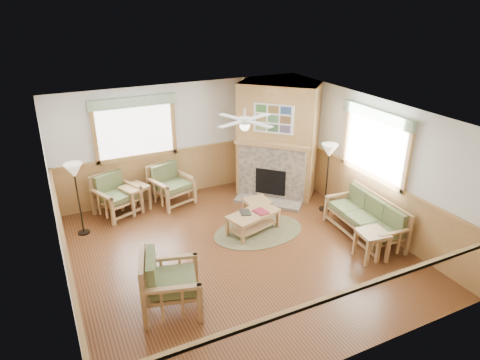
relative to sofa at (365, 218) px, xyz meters
name	(u,v)px	position (x,y,z in m)	size (l,w,h in m)	color
floor	(237,252)	(-2.55, 0.59, -0.42)	(6.00, 6.00, 0.01)	#5C3219
ceiling	(237,114)	(-2.55, 0.59, 2.29)	(6.00, 6.00, 0.01)	white
wall_back	(183,140)	(-2.55, 3.59, 0.94)	(6.00, 0.02, 2.70)	silver
wall_front	(343,281)	(-2.55, -2.41, 0.94)	(6.00, 0.02, 2.70)	silver
wall_left	(58,224)	(-5.55, 0.59, 0.94)	(0.02, 6.00, 2.70)	silver
wall_right	(368,161)	(0.45, 0.59, 0.94)	(0.02, 6.00, 2.70)	silver
wainscot	(237,227)	(-2.55, 0.59, 0.14)	(6.00, 6.00, 1.10)	#A47943
fireplace	(278,140)	(-0.50, 2.64, 0.94)	(2.20, 2.20, 2.70)	#A47943
window_back	(132,95)	(-3.65, 3.55, 2.12)	(1.90, 0.16, 1.50)	white
window_right	(381,108)	(0.41, 0.39, 2.12)	(0.16, 1.90, 1.50)	white
ceiling_fan	(245,110)	(-2.25, 0.89, 2.25)	(1.24, 1.24, 0.36)	white
sofa	(365,218)	(0.00, 0.00, 0.00)	(0.74, 1.80, 0.83)	#A1794B
armchair_back_left	(117,195)	(-4.28, 3.14, 0.04)	(0.82, 0.82, 0.92)	#A1794B
armchair_back_right	(172,185)	(-3.02, 3.14, 0.05)	(0.82, 0.82, 0.92)	#A1794B
armchair_left	(171,282)	(-4.14, -0.39, 0.08)	(0.88, 0.88, 0.99)	#A1794B
coffee_table	(253,222)	(-1.92, 1.14, -0.20)	(1.09, 0.55, 0.44)	#A1794B
end_table_chairs	(135,198)	(-3.88, 3.14, -0.12)	(0.53, 0.51, 0.60)	#A1794B
end_table_sofa	(371,245)	(-0.42, -0.69, -0.13)	(0.51, 0.49, 0.57)	#A1794B
footstool	(257,209)	(-1.57, 1.63, -0.20)	(0.50, 0.50, 0.43)	#A1794B
braided_rug	(258,231)	(-1.82, 1.08, -0.41)	(1.93, 1.93, 0.01)	brown
floor_lamp_left	(78,199)	(-5.10, 2.60, 0.36)	(0.35, 0.35, 1.54)	black
floor_lamp_right	(327,178)	(0.00, 1.30, 0.38)	(0.36, 0.36, 1.58)	black
book_red	(261,211)	(-1.77, 1.09, 0.05)	(0.22, 0.30, 0.03)	maroon
book_dark	(245,212)	(-2.07, 1.21, 0.05)	(0.20, 0.27, 0.03)	#272620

